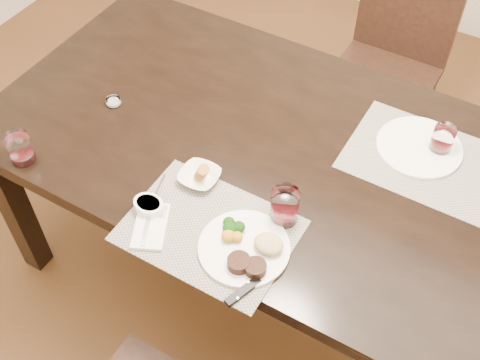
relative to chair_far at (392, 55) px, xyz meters
The scene contains 15 objects.
ground_plane 1.06m from the chair_far, 90.00° to the right, with size 4.50×4.50×0.00m, color #422915.
dining_table 0.95m from the chair_far, 90.00° to the right, with size 2.00×1.00×0.75m.
chair_far is the anchor object (origin of this frame).
placemat_near 1.34m from the chair_far, 93.54° to the right, with size 0.46×0.34×0.00m, color gray.
placemat_far 0.87m from the chair_far, 65.74° to the right, with size 0.46×0.34×0.00m, color gray.
dinner_plate 1.35m from the chair_far, 88.05° to the right, with size 0.25×0.25×0.04m.
napkin_fork 1.43m from the chair_far, 99.21° to the right, with size 0.15×0.18×0.02m.
steak_knife 1.43m from the chair_far, 86.03° to the right, with size 0.07×0.25×0.01m.
cracker_bowl 1.22m from the chair_far, 99.76° to the right, with size 0.12×0.12×0.05m.
sauce_ramekin 1.39m from the chair_far, 101.13° to the right, with size 0.09×0.13×0.07m.
wine_glass_near 1.21m from the chair_far, 86.25° to the right, with size 0.08×0.08×0.11m.
far_plate 0.83m from the chair_far, 66.64° to the right, with size 0.26×0.26×0.01m, color white.
wine_glass_far 0.84m from the chair_far, 62.26° to the right, with size 0.07×0.07×0.09m.
wine_glass_side 1.57m from the chair_far, 117.39° to the right, with size 0.07×0.07×0.10m.
salt_cellar 1.24m from the chair_far, 121.25° to the right, with size 0.05×0.05×0.02m.
Camera 1 is at (0.48, -1.18, 2.10)m, focal length 45.00 mm.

